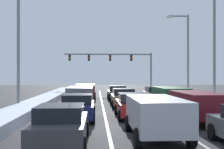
# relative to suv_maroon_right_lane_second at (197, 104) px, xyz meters

# --- Properties ---
(ground_plane) EXTENTS (120.00, 120.00, 0.00)m
(ground_plane) POSITION_rel_suv_maroon_right_lane_second_xyz_m (-3.23, 5.95, -1.02)
(ground_plane) COLOR #333335
(lane_stripe_between_right_lane_and_center_lane) EXTENTS (0.14, 48.86, 0.01)m
(lane_stripe_between_right_lane_and_center_lane) POSITION_rel_suv_maroon_right_lane_second_xyz_m (-1.53, 10.40, -1.01)
(lane_stripe_between_right_lane_and_center_lane) COLOR silver
(lane_stripe_between_right_lane_and_center_lane) RESTS_ON ground
(lane_stripe_between_center_lane_and_left_lane) EXTENTS (0.14, 48.86, 0.01)m
(lane_stripe_between_center_lane_and_left_lane) POSITION_rel_suv_maroon_right_lane_second_xyz_m (-4.93, 10.40, -1.01)
(lane_stripe_between_center_lane_and_left_lane) COLOR silver
(lane_stripe_between_center_lane_and_left_lane) RESTS_ON ground
(snow_bank_right_shoulder) EXTENTS (1.99, 48.86, 0.75)m
(snow_bank_right_shoulder) POSITION_rel_suv_maroon_right_lane_second_xyz_m (3.77, 10.40, -0.64)
(snow_bank_right_shoulder) COLOR silver
(snow_bank_right_shoulder) RESTS_ON ground
(snow_bank_left_shoulder) EXTENTS (2.01, 48.86, 0.59)m
(snow_bank_left_shoulder) POSITION_rel_suv_maroon_right_lane_second_xyz_m (-10.23, 10.40, -0.72)
(snow_bank_left_shoulder) COLOR silver
(snow_bank_left_shoulder) RESTS_ON ground
(suv_maroon_right_lane_second) EXTENTS (2.16, 4.90, 1.67)m
(suv_maroon_right_lane_second) POSITION_rel_suv_maroon_right_lane_second_xyz_m (0.00, 0.00, 0.00)
(suv_maroon_right_lane_second) COLOR maroon
(suv_maroon_right_lane_second) RESTS_ON ground
(suv_green_right_lane_third) EXTENTS (2.16, 4.90, 1.67)m
(suv_green_right_lane_third) POSITION_rel_suv_maroon_right_lane_second_xyz_m (0.16, 6.70, 0.00)
(suv_green_right_lane_third) COLOR #1E5633
(suv_green_right_lane_third) RESTS_ON ground
(sedan_white_right_lane_fourth) EXTENTS (2.00, 4.50, 1.51)m
(sedan_white_right_lane_fourth) POSITION_rel_suv_maroon_right_lane_second_xyz_m (0.14, 12.62, -0.25)
(sedan_white_right_lane_fourth) COLOR silver
(sedan_white_right_lane_fourth) RESTS_ON ground
(suv_silver_center_lane_nearest) EXTENTS (2.16, 4.90, 1.67)m
(suv_silver_center_lane_nearest) POSITION_rel_suv_maroon_right_lane_second_xyz_m (-3.06, -3.94, 0.00)
(suv_silver_center_lane_nearest) COLOR #B7BABF
(suv_silver_center_lane_nearest) RESTS_ON ground
(sedan_red_center_lane_second) EXTENTS (2.00, 4.50, 1.51)m
(sedan_red_center_lane_second) POSITION_rel_suv_maroon_right_lane_second_xyz_m (-3.26, 2.23, -0.25)
(sedan_red_center_lane_second) COLOR maroon
(sedan_red_center_lane_second) RESTS_ON ground
(sedan_tan_center_lane_third) EXTENTS (2.00, 4.50, 1.51)m
(sedan_tan_center_lane_third) POSITION_rel_suv_maroon_right_lane_second_xyz_m (-3.27, 8.70, -0.25)
(sedan_tan_center_lane_third) COLOR #937F60
(sedan_tan_center_lane_third) RESTS_ON ground
(sedan_black_center_lane_fourth) EXTENTS (2.00, 4.50, 1.51)m
(sedan_black_center_lane_fourth) POSITION_rel_suv_maroon_right_lane_second_xyz_m (-3.28, 15.55, -0.25)
(sedan_black_center_lane_fourth) COLOR black
(sedan_black_center_lane_fourth) RESTS_ON ground
(sedan_charcoal_left_lane_nearest) EXTENTS (2.00, 4.50, 1.51)m
(sedan_charcoal_left_lane_nearest) POSITION_rel_suv_maroon_right_lane_second_xyz_m (-6.80, -5.07, -0.25)
(sedan_charcoal_left_lane_nearest) COLOR #38383D
(sedan_charcoal_left_lane_nearest) RESTS_ON ground
(sedan_navy_left_lane_second) EXTENTS (2.00, 4.50, 1.51)m
(sedan_navy_left_lane_second) POSITION_rel_suv_maroon_right_lane_second_xyz_m (-6.55, 1.35, -0.25)
(sedan_navy_left_lane_second) COLOR navy
(sedan_navy_left_lane_second) RESTS_ON ground
(suv_gray_left_lane_third) EXTENTS (2.16, 4.90, 1.67)m
(suv_gray_left_lane_third) POSITION_rel_suv_maroon_right_lane_second_xyz_m (-6.73, 8.08, 0.00)
(suv_gray_left_lane_third) COLOR slate
(suv_gray_left_lane_third) RESTS_ON ground
(suv_maroon_left_lane_fourth) EXTENTS (2.16, 4.90, 1.67)m
(suv_maroon_left_lane_fourth) POSITION_rel_suv_maroon_right_lane_second_xyz_m (-6.60, 15.12, 0.00)
(suv_maroon_left_lane_fourth) COLOR maroon
(suv_maroon_left_lane_fourth) RESTS_ON ground
(traffic_light_gantry) EXTENTS (14.00, 0.47, 6.20)m
(traffic_light_gantry) POSITION_rel_suv_maroon_right_lane_second_xyz_m (-1.92, 32.59, 3.87)
(traffic_light_gantry) COLOR slate
(traffic_light_gantry) RESTS_ON ground
(street_lamp_right_near) EXTENTS (2.66, 0.36, 9.25)m
(street_lamp_right_near) POSITION_rel_suv_maroon_right_lane_second_xyz_m (3.85, 8.18, 4.44)
(street_lamp_right_near) COLOR gray
(street_lamp_right_near) RESTS_ON ground
(street_lamp_right_mid) EXTENTS (2.66, 0.36, 9.29)m
(street_lamp_right_mid) POSITION_rel_suv_maroon_right_lane_second_xyz_m (4.37, 17.06, 4.46)
(street_lamp_right_mid) COLOR gray
(street_lamp_right_mid) RESTS_ON ground
(street_lamp_left_mid) EXTENTS (2.66, 0.36, 9.10)m
(street_lamp_left_mid) POSITION_rel_suv_maroon_right_lane_second_xyz_m (-10.82, 6.22, 4.36)
(street_lamp_left_mid) COLOR gray
(street_lamp_left_mid) RESTS_ON ground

